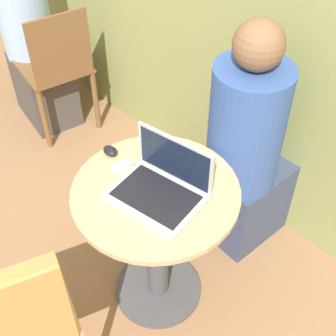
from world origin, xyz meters
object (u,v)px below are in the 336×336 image
chair_empty (19,326)px  person_seated (249,159)px  laptop (162,186)px  cell_phone (122,166)px

chair_empty → person_seated: size_ratio=0.72×
laptop → person_seated: size_ratio=0.30×
laptop → person_seated: bearing=90.8°
cell_phone → chair_empty: (0.17, -0.64, -0.25)m
laptop → cell_phone: 0.22m
chair_empty → person_seated: bearing=88.0°
laptop → chair_empty: size_ratio=0.42×
laptop → chair_empty: 0.72m
cell_phone → chair_empty: bearing=-75.5°
cell_phone → person_seated: 0.66m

